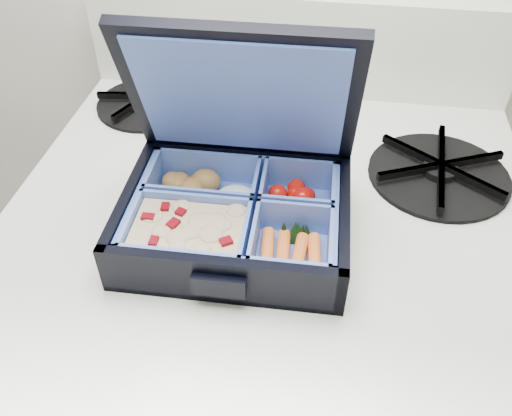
% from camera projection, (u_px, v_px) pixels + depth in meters
% --- Properties ---
extents(stove, '(0.64, 0.64, 0.95)m').
position_uv_depth(stove, '(267.00, 397.00, 0.98)').
color(stove, silver).
rests_on(stove, floor).
extents(bento_box, '(0.25, 0.20, 0.06)m').
position_uv_depth(bento_box, '(235.00, 218.00, 0.60)').
color(bento_box, black).
rests_on(bento_box, stove).
extents(burner_grate, '(0.24, 0.24, 0.03)m').
position_uv_depth(burner_grate, '(440.00, 169.00, 0.69)').
color(burner_grate, black).
rests_on(burner_grate, stove).
extents(burner_grate_rear, '(0.17, 0.17, 0.02)m').
position_uv_depth(burner_grate_rear, '(148.00, 100.00, 0.82)').
color(burner_grate_rear, black).
rests_on(burner_grate_rear, stove).
extents(fork, '(0.15, 0.16, 0.01)m').
position_uv_depth(fork, '(269.00, 165.00, 0.71)').
color(fork, silver).
rests_on(fork, stove).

